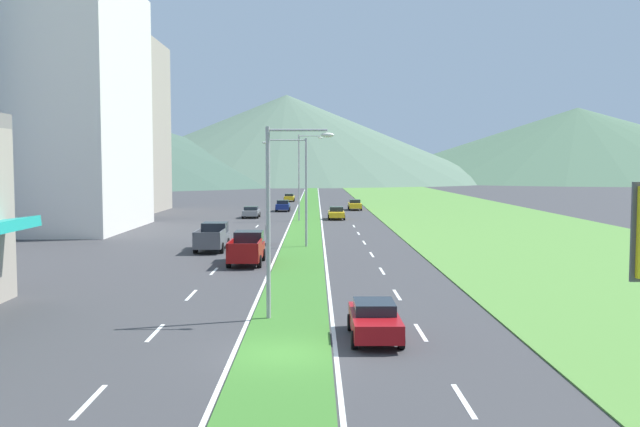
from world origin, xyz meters
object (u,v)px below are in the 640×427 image
street_lamp_near (276,208)px  street_lamp_mid (301,184)px  car_1 (289,197)px  car_6 (283,206)px  pickup_truck_1 (213,237)px  street_lamp_far (301,172)px  car_5 (374,320)px  car_0 (355,205)px  car_4 (251,212)px  car_3 (336,213)px  motorcycle_rider (268,235)px  pickup_truck_0 (247,248)px

street_lamp_near → street_lamp_mid: (0.46, 25.40, 0.33)m
car_1 → car_6: 25.97m
car_1 → pickup_truck_1: (-3.14, -70.17, 0.26)m
car_1 → street_lamp_far: bearing=-176.0°
car_5 → pickup_truck_1: pickup_truck_1 is taller
car_0 → car_4: 19.90m
car_3 → car_5: size_ratio=1.02×
car_0 → car_3: 17.38m
street_lamp_far → street_lamp_mid: bearing=-89.0°
car_5 → street_lamp_far: bearing=-176.0°
pickup_truck_1 → car_4: bearing=0.1°
street_lamp_near → motorcycle_rider: 27.66m
car_4 → car_6: 12.37m
street_lamp_far → pickup_truck_0: 34.82m
street_lamp_far → pickup_truck_0: size_ratio=1.83×
street_lamp_near → car_5: 6.39m
car_5 → car_6: car_6 is taller
car_6 → car_3: bearing=-154.0°
street_lamp_far → car_5: bearing=-86.0°
car_0 → car_3: (-3.17, -17.09, -0.01)m
street_lamp_mid → car_4: size_ratio=2.00×
street_lamp_near → street_lamp_far: bearing=90.0°
street_lamp_far → car_5: 54.53m
street_lamp_far → pickup_truck_0: street_lamp_far is taller
street_lamp_near → car_6: street_lamp_near is taller
car_4 → motorcycle_rider: motorcycle_rider is taller
street_lamp_mid → car_5: (3.34, -28.69, -4.27)m
street_lamp_mid → car_5: bearing=-83.4°
car_3 → motorcycle_rider: motorcycle_rider is taller
car_3 → pickup_truck_0: (-6.96, -36.87, 0.23)m
car_3 → motorcycle_rider: (-6.33, -26.08, -0.01)m
street_lamp_near → car_5: size_ratio=1.85×
street_lamp_mid → car_5: 29.20m
car_6 → car_5: bearing=-174.6°
street_lamp_near → car_0: 70.94m
street_lamp_far → pickup_truck_0: (-2.87, -34.39, -4.66)m
street_lamp_mid → pickup_truck_1: size_ratio=1.58×
street_lamp_mid → car_5: street_lamp_mid is taller
pickup_truck_0 → pickup_truck_1: (-3.30, 7.07, 0.00)m
car_1 → motorcycle_rider: size_ratio=2.37×
car_0 → motorcycle_rider: motorcycle_rider is taller
street_lamp_mid → pickup_truck_0: street_lamp_mid is taller
street_lamp_near → car_4: 56.33m
pickup_truck_1 → motorcycle_rider: pickup_truck_1 is taller
street_lamp_near → car_0: (7.27, 70.46, -3.90)m
car_6 → motorcycle_rider: motorcycle_rider is taller
car_5 → pickup_truck_0: bearing=-161.4°
car_0 → pickup_truck_1: 48.78m
car_0 → car_6: size_ratio=1.08×
street_lamp_mid → motorcycle_rider: 5.37m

